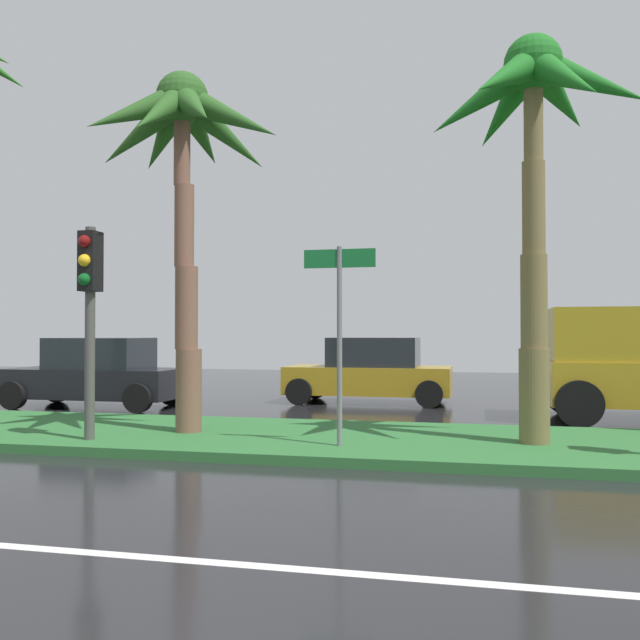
# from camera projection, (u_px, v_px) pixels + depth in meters

# --- Properties ---
(ground_plane) EXTENTS (90.00, 42.00, 0.10)m
(ground_plane) POSITION_uv_depth(u_px,v_px,m) (373.00, 439.00, 12.34)
(ground_plane) COLOR black
(near_lane_divider_stripe) EXTENTS (81.00, 0.14, 0.01)m
(near_lane_divider_stripe) POSITION_uv_depth(u_px,v_px,m) (239.00, 564.00, 5.52)
(near_lane_divider_stripe) COLOR white
(near_lane_divider_stripe) RESTS_ON ground_plane
(median_strip) EXTENTS (85.50, 4.00, 0.15)m
(median_strip) POSITION_uv_depth(u_px,v_px,m) (364.00, 441.00, 11.36)
(median_strip) COLOR #2D6B33
(median_strip) RESTS_ON ground_plane
(palm_tree_centre_left) EXTENTS (3.56, 3.59, 6.22)m
(palm_tree_centre_left) POSITION_uv_depth(u_px,v_px,m) (182.00, 141.00, 12.02)
(palm_tree_centre_left) COLOR brown
(palm_tree_centre_left) RESTS_ON median_strip
(palm_tree_centre) EXTENTS (3.55, 3.36, 6.36)m
(palm_tree_centre) POSITION_uv_depth(u_px,v_px,m) (534.00, 120.00, 10.84)
(palm_tree_centre) COLOR brown
(palm_tree_centre) RESTS_ON median_strip
(traffic_signal_median_left) EXTENTS (0.28, 0.43, 3.39)m
(traffic_signal_median_left) POSITION_uv_depth(u_px,v_px,m) (90.00, 293.00, 11.07)
(traffic_signal_median_left) COLOR #4C4C47
(traffic_signal_median_left) RESTS_ON median_strip
(street_name_sign) EXTENTS (1.10, 0.08, 3.00)m
(street_name_sign) POSITION_uv_depth(u_px,v_px,m) (340.00, 317.00, 10.47)
(street_name_sign) COLOR slate
(street_name_sign) RESTS_ON median_strip
(car_in_traffic_leading) EXTENTS (4.30, 2.02, 1.72)m
(car_in_traffic_leading) POSITION_uv_depth(u_px,v_px,m) (96.00, 374.00, 17.24)
(car_in_traffic_leading) COLOR black
(car_in_traffic_leading) RESTS_ON ground_plane
(car_in_traffic_second) EXTENTS (4.30, 2.02, 1.72)m
(car_in_traffic_second) POSITION_uv_depth(u_px,v_px,m) (370.00, 372.00, 18.28)
(car_in_traffic_second) COLOR #B28C1E
(car_in_traffic_second) RESTS_ON ground_plane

